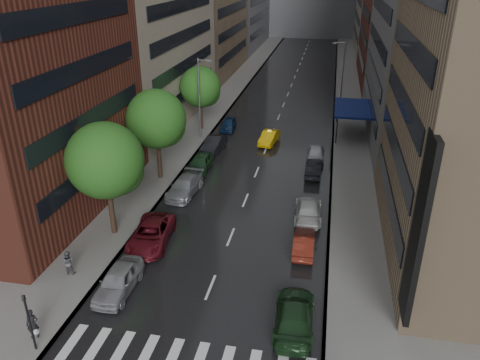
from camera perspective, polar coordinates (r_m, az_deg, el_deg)
name	(u,v)px	position (r m, az deg, el deg)	size (l,w,h in m)	color
ground	(192,332)	(27.05, -5.83, -17.99)	(220.00, 220.00, 0.00)	gray
road	(287,98)	(71.49, 5.70, 9.97)	(14.00, 140.00, 0.01)	black
sidewalk_left	(228,94)	(72.83, -1.47, 10.42)	(4.00, 140.00, 0.15)	gray
sidewalk_right	(348,100)	(71.24, 13.02, 9.46)	(4.00, 140.00, 0.15)	gray
crosswalk	(185,360)	(25.64, -6.71, -21.00)	(13.15, 2.80, 0.01)	silver
tree_near	(105,161)	(33.75, -16.12, 2.28)	(5.42, 5.42, 8.65)	#382619
tree_mid	(156,119)	(42.38, -10.19, 7.32)	(5.32, 5.32, 8.47)	#382619
tree_far	(200,87)	(55.77, -4.88, 11.24)	(4.78, 4.78, 7.62)	#382619
taxi	(269,137)	(52.33, 3.57, 5.20)	(1.50, 4.30, 1.42)	yellow
parked_cars_left	(185,186)	(40.88, -6.75, -0.72)	(3.12, 35.68, 1.59)	gray
parked_cars_right	(308,213)	(36.70, 8.25, -4.04)	(2.35, 29.88, 1.54)	#19381B
ped_bag_walker	(33,324)	(28.13, -23.95, -15.80)	(0.74, 0.61, 1.74)	black
ped_black_umbrella	(67,257)	(32.06, -20.32, -8.79)	(0.96, 0.98, 2.09)	#515157
traffic_light	(29,317)	(26.64, -24.38, -15.01)	(0.18, 0.15, 3.45)	black
street_lamp_left	(200,97)	(52.55, -4.90, 10.02)	(1.74, 0.22, 9.00)	gray
street_lamp_right	(342,74)	(65.23, 12.34, 12.49)	(1.74, 0.22, 9.00)	gray
awning	(352,108)	(55.98, 13.50, 8.49)	(4.00, 8.00, 3.12)	navy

